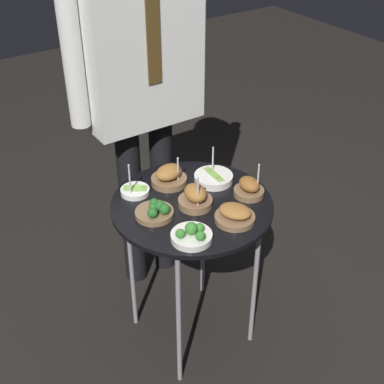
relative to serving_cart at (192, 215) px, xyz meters
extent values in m
plane|color=black|center=(0.00, 0.00, -0.66)|extent=(8.00, 8.00, 0.00)
cylinder|color=black|center=(0.00, 0.00, 0.05)|extent=(0.63, 0.63, 0.02)
cylinder|color=gray|center=(0.19, -0.19, -0.31)|extent=(0.02, 0.02, 0.70)
cylinder|color=gray|center=(-0.19, -0.19, -0.31)|extent=(0.02, 0.02, 0.70)
cylinder|color=gray|center=(0.19, 0.19, -0.31)|extent=(0.02, 0.02, 0.70)
cylinder|color=gray|center=(-0.19, 0.19, -0.31)|extent=(0.02, 0.02, 0.70)
cylinder|color=brown|center=(0.00, -0.02, 0.07)|extent=(0.13, 0.13, 0.03)
ellipsoid|color=#93602D|center=(0.00, -0.02, 0.12)|extent=(0.10, 0.12, 0.06)
cylinder|color=silver|center=(-0.01, -0.06, 0.13)|extent=(0.01, 0.01, 0.15)
cylinder|color=silver|center=(0.16, 0.08, 0.07)|extent=(0.16, 0.16, 0.03)
ellipsoid|color=#7AA847|center=(0.17, 0.08, 0.09)|extent=(0.02, 0.13, 0.01)
ellipsoid|color=#7AA847|center=(0.16, 0.08, 0.09)|extent=(0.02, 0.13, 0.01)
ellipsoid|color=#7AA847|center=(0.15, 0.08, 0.09)|extent=(0.02, 0.13, 0.01)
cylinder|color=silver|center=(0.18, 0.12, 0.13)|extent=(0.01, 0.01, 0.13)
cylinder|color=white|center=(-0.15, 0.18, 0.07)|extent=(0.11, 0.11, 0.02)
ellipsoid|color=#7AA847|center=(-0.14, 0.19, 0.08)|extent=(0.09, 0.06, 0.01)
ellipsoid|color=#7AA847|center=(-0.15, 0.18, 0.08)|extent=(0.09, 0.06, 0.01)
ellipsoid|color=#7AA847|center=(-0.15, 0.18, 0.08)|extent=(0.09, 0.06, 0.01)
ellipsoid|color=#7AA847|center=(-0.16, 0.17, 0.08)|extent=(0.09, 0.06, 0.01)
cylinder|color=silver|center=(-0.18, 0.16, 0.13)|extent=(0.01, 0.01, 0.15)
cylinder|color=brown|center=(-0.16, 0.01, 0.07)|extent=(0.14, 0.14, 0.02)
sphere|color=#236023|center=(-0.14, 0.00, 0.10)|extent=(0.04, 0.04, 0.04)
sphere|color=#236023|center=(-0.15, 0.03, 0.10)|extent=(0.04, 0.04, 0.04)
sphere|color=#236023|center=(-0.16, 0.01, 0.10)|extent=(0.03, 0.03, 0.03)
sphere|color=#236023|center=(-0.19, -0.02, 0.10)|extent=(0.04, 0.04, 0.04)
sphere|color=#236023|center=(-0.14, -0.03, 0.10)|extent=(0.04, 0.04, 0.04)
cylinder|color=brown|center=(0.07, -0.18, 0.07)|extent=(0.15, 0.15, 0.02)
ellipsoid|color=#93602D|center=(0.07, -0.18, 0.10)|extent=(0.14, 0.15, 0.04)
cylinder|color=brown|center=(0.00, 0.17, 0.07)|extent=(0.15, 0.15, 0.03)
ellipsoid|color=#93602D|center=(0.00, 0.17, 0.11)|extent=(0.14, 0.12, 0.05)
cylinder|color=silver|center=(0.02, 0.13, 0.12)|extent=(0.01, 0.01, 0.13)
cylinder|color=brown|center=(0.21, -0.08, 0.07)|extent=(0.12, 0.12, 0.03)
ellipsoid|color=brown|center=(0.21, -0.08, 0.11)|extent=(0.09, 0.11, 0.05)
cylinder|color=silver|center=(0.23, -0.11, 0.13)|extent=(0.01, 0.01, 0.15)
cylinder|color=silver|center=(-0.13, -0.18, 0.07)|extent=(0.15, 0.15, 0.02)
sphere|color=#387F2D|center=(-0.09, -0.19, 0.10)|extent=(0.03, 0.03, 0.03)
sphere|color=#387F2D|center=(-0.13, -0.18, 0.10)|extent=(0.05, 0.05, 0.05)
sphere|color=#387F2D|center=(-0.17, -0.18, 0.10)|extent=(0.03, 0.03, 0.03)
sphere|color=#387F2D|center=(-0.12, -0.23, 0.10)|extent=(0.03, 0.03, 0.03)
cylinder|color=black|center=(-0.03, 0.47, -0.22)|extent=(0.11, 0.11, 0.86)
cylinder|color=black|center=(0.14, 0.47, -0.22)|extent=(0.11, 0.11, 0.86)
cube|color=silver|center=(0.06, 0.47, 0.53)|extent=(0.49, 0.23, 0.65)
cube|color=#4C3819|center=(0.06, 0.35, 0.61)|extent=(0.06, 0.01, 0.39)
cylinder|color=silver|center=(-0.22, 0.47, 0.56)|extent=(0.08, 0.08, 0.60)
cylinder|color=silver|center=(0.34, 0.47, 0.56)|extent=(0.08, 0.08, 0.60)
camera|label=1|loc=(-0.94, -1.39, 1.24)|focal=50.00mm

